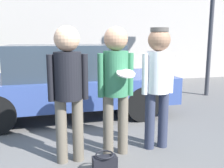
{
  "coord_description": "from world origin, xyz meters",
  "views": [
    {
      "loc": [
        -0.67,
        -3.31,
        1.65
      ],
      "look_at": [
        0.3,
        0.16,
        1.0
      ],
      "focal_mm": 40.0,
      "sensor_mm": 36.0,
      "label": 1
    }
  ],
  "objects_px": {
    "person_right": "(158,77)",
    "parked_car_near": "(68,80)",
    "person_left": "(68,82)",
    "handbag": "(105,164)",
    "person_middle_with_frisbee": "(116,79)"
  },
  "relations": [
    {
      "from": "person_right",
      "to": "parked_car_near",
      "type": "bearing_deg",
      "value": 118.15
    },
    {
      "from": "person_left",
      "to": "handbag",
      "type": "height_order",
      "value": "person_left"
    },
    {
      "from": "person_left",
      "to": "person_middle_with_frisbee",
      "type": "bearing_deg",
      "value": 4.25
    },
    {
      "from": "handbag",
      "to": "person_left",
      "type": "bearing_deg",
      "value": 129.6
    },
    {
      "from": "person_middle_with_frisbee",
      "to": "person_right",
      "type": "xyz_separation_m",
      "value": [
        0.66,
        0.04,
        0.0
      ]
    },
    {
      "from": "person_left",
      "to": "parked_car_near",
      "type": "relative_size",
      "value": 0.41
    },
    {
      "from": "person_middle_with_frisbee",
      "to": "handbag",
      "type": "xyz_separation_m",
      "value": [
        -0.29,
        -0.5,
        -0.97
      ]
    },
    {
      "from": "parked_car_near",
      "to": "handbag",
      "type": "distance_m",
      "value": 2.71
    },
    {
      "from": "person_left",
      "to": "person_right",
      "type": "xyz_separation_m",
      "value": [
        1.32,
        0.09,
        0.0
      ]
    },
    {
      "from": "person_middle_with_frisbee",
      "to": "person_right",
      "type": "relative_size",
      "value": 1.0
    },
    {
      "from": "handbag",
      "to": "person_middle_with_frisbee",
      "type": "bearing_deg",
      "value": 60.06
    },
    {
      "from": "person_middle_with_frisbee",
      "to": "person_right",
      "type": "distance_m",
      "value": 0.66
    },
    {
      "from": "person_middle_with_frisbee",
      "to": "parked_car_near",
      "type": "height_order",
      "value": "person_middle_with_frisbee"
    },
    {
      "from": "person_right",
      "to": "person_middle_with_frisbee",
      "type": "bearing_deg",
      "value": -176.48
    },
    {
      "from": "person_middle_with_frisbee",
      "to": "parked_car_near",
      "type": "bearing_deg",
      "value": 102.14
    }
  ]
}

